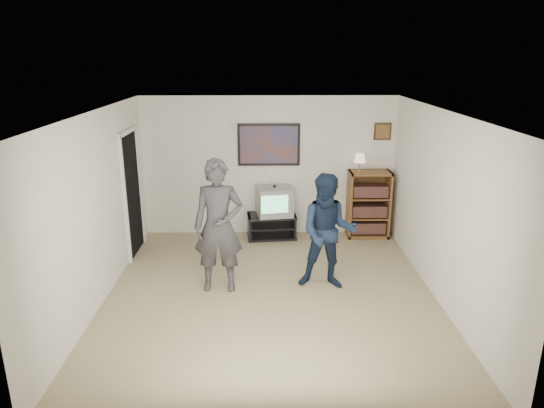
{
  "coord_description": "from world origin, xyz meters",
  "views": [
    {
      "loc": [
        -0.07,
        -5.98,
        3.19
      ],
      "look_at": [
        0.03,
        0.57,
        1.15
      ],
      "focal_mm": 32.0,
      "sensor_mm": 36.0,
      "label": 1
    }
  ],
  "objects_px": {
    "media_stand": "(272,226)",
    "bookshelf": "(368,204)",
    "person_tall": "(219,226)",
    "person_short": "(328,232)",
    "crt_television": "(274,201)"
  },
  "relations": [
    {
      "from": "crt_television",
      "to": "person_short",
      "type": "xyz_separation_m",
      "value": [
        0.7,
        -1.94,
        0.14
      ]
    },
    {
      "from": "bookshelf",
      "to": "person_short",
      "type": "height_order",
      "value": "person_short"
    },
    {
      "from": "bookshelf",
      "to": "person_short",
      "type": "distance_m",
      "value": 2.24
    },
    {
      "from": "media_stand",
      "to": "bookshelf",
      "type": "height_order",
      "value": "bookshelf"
    },
    {
      "from": "bookshelf",
      "to": "person_tall",
      "type": "bearing_deg",
      "value": -140.79
    },
    {
      "from": "crt_television",
      "to": "bookshelf",
      "type": "bearing_deg",
      "value": -8.11
    },
    {
      "from": "media_stand",
      "to": "person_short",
      "type": "xyz_separation_m",
      "value": [
        0.75,
        -1.94,
        0.61
      ]
    },
    {
      "from": "media_stand",
      "to": "crt_television",
      "type": "distance_m",
      "value": 0.47
    },
    {
      "from": "media_stand",
      "to": "crt_television",
      "type": "bearing_deg",
      "value": -5.14
    },
    {
      "from": "media_stand",
      "to": "person_tall",
      "type": "xyz_separation_m",
      "value": [
        -0.75,
        -1.98,
        0.72
      ]
    },
    {
      "from": "bookshelf",
      "to": "person_tall",
      "type": "xyz_separation_m",
      "value": [
        -2.49,
        -2.03,
        0.33
      ]
    },
    {
      "from": "person_short",
      "to": "crt_television",
      "type": "bearing_deg",
      "value": 117.32
    },
    {
      "from": "bookshelf",
      "to": "person_tall",
      "type": "relative_size",
      "value": 0.65
    },
    {
      "from": "media_stand",
      "to": "bookshelf",
      "type": "bearing_deg",
      "value": -3.49
    },
    {
      "from": "bookshelf",
      "to": "person_short",
      "type": "relative_size",
      "value": 0.73
    }
  ]
}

